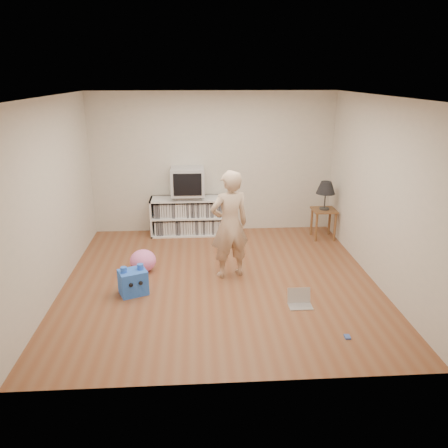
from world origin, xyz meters
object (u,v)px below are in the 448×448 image
object	(u,v)px
person	(230,225)
plush_blue	(133,282)
media_unit	(189,216)
plush_pink	(143,261)
table_lamp	(326,188)
laptop	(300,301)
dvd_deck	(188,196)
side_table	(324,216)
crt_tv	(188,181)

from	to	relation	value
person	plush_blue	distance (m)	1.58
media_unit	plush_pink	xyz separation A→B (m)	(-0.68, -1.63, -0.18)
plush_blue	plush_pink	world-z (taller)	plush_blue
table_lamp	media_unit	bearing A→B (deg)	171.10
laptop	media_unit	bearing A→B (deg)	117.71
plush_pink	table_lamp	bearing A→B (deg)	21.61
dvd_deck	plush_pink	xyz separation A→B (m)	(-0.68, -1.62, -0.57)
side_table	person	xyz separation A→B (m)	(-1.84, -1.49, 0.39)
dvd_deck	plush_pink	size ratio (longest dim) A/B	1.13
dvd_deck	laptop	bearing A→B (deg)	-62.17
laptop	plush_blue	bearing A→B (deg)	168.42
crt_tv	side_table	distance (m)	2.56
media_unit	crt_tv	bearing A→B (deg)	-90.00
laptop	plush_pink	bearing A→B (deg)	151.28
person	plush_blue	xyz separation A→B (m)	(-1.36, -0.49, -0.63)
media_unit	table_lamp	world-z (taller)	table_lamp
plush_pink	media_unit	bearing A→B (deg)	67.32
table_lamp	person	world-z (taller)	person
crt_tv	table_lamp	world-z (taller)	crt_tv
dvd_deck	laptop	distance (m)	3.24
plush_blue	crt_tv	bearing A→B (deg)	49.96
dvd_deck	crt_tv	distance (m)	0.29
person	laptop	bearing A→B (deg)	114.39
dvd_deck	table_lamp	world-z (taller)	table_lamp
media_unit	laptop	size ratio (longest dim) A/B	4.62
media_unit	dvd_deck	size ratio (longest dim) A/B	3.11
laptop	plush_blue	xyz separation A→B (m)	(-2.21, 0.45, 0.12)
plush_pink	plush_blue	bearing A→B (deg)	-94.18
dvd_deck	side_table	xyz separation A→B (m)	(2.46, -0.37, -0.32)
media_unit	side_table	bearing A→B (deg)	-8.90
plush_blue	plush_pink	xyz separation A→B (m)	(0.05, 0.73, -0.01)
media_unit	table_lamp	bearing A→B (deg)	-8.90
table_lamp	plush_pink	world-z (taller)	table_lamp
plush_blue	table_lamp	bearing A→B (deg)	9.09
dvd_deck	plush_pink	distance (m)	1.84
side_table	table_lamp	world-z (taller)	table_lamp
side_table	table_lamp	size ratio (longest dim) A/B	1.07
crt_tv	side_table	size ratio (longest dim) A/B	1.09
dvd_deck	crt_tv	size ratio (longest dim) A/B	0.75
media_unit	plush_pink	size ratio (longest dim) A/B	3.51
side_table	laptop	bearing A→B (deg)	-112.08
media_unit	crt_tv	size ratio (longest dim) A/B	2.33
table_lamp	side_table	bearing A→B (deg)	0.00
crt_tv	laptop	world-z (taller)	crt_tv
table_lamp	laptop	world-z (taller)	table_lamp
dvd_deck	side_table	size ratio (longest dim) A/B	0.82
media_unit	crt_tv	world-z (taller)	crt_tv
table_lamp	person	size ratio (longest dim) A/B	0.32
media_unit	plush_blue	world-z (taller)	media_unit
dvd_deck	person	distance (m)	1.96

